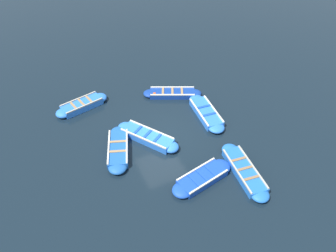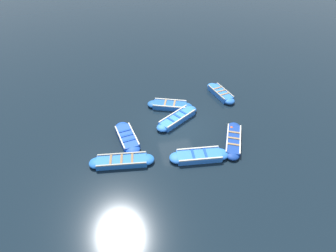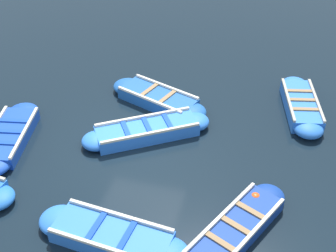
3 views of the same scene
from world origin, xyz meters
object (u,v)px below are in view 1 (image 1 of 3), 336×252
boat_outer_right (206,113)px  boat_far_corner (118,149)px  boat_drifting (147,137)px  boat_stern_in (202,178)px  boat_outer_left (82,105)px  boat_inner_gap (244,171)px  buoy_orange_near (155,95)px  boat_tucked (172,93)px

boat_outer_right → boat_far_corner: (5.66, 0.56, 0.00)m
boat_drifting → boat_stern_in: boat_drifting is taller
boat_outer_left → boat_inner_gap: bearing=124.5°
boat_outer_right → boat_inner_gap: (0.58, 4.64, -0.00)m
boat_drifting → boat_inner_gap: size_ratio=0.92×
boat_outer_left → buoy_orange_near: bearing=168.3°
boat_outer_left → boat_drifting: bearing=120.4°
boat_stern_in → boat_inner_gap: size_ratio=0.88×
boat_outer_left → boat_far_corner: (-0.77, 4.44, -0.02)m
boat_inner_gap → boat_outer_right: bearing=-97.1°
boat_outer_right → buoy_orange_near: boat_outer_right is taller
boat_outer_right → boat_far_corner: bearing=5.7°
boat_drifting → boat_stern_in: 3.95m
boat_stern_in → boat_far_corner: (3.01, -3.57, 0.01)m
boat_drifting → buoy_orange_near: boat_drifting is taller
boat_outer_left → buoy_orange_near: boat_outer_left is taller
boat_tucked → buoy_orange_near: size_ratio=10.78×
boat_outer_right → boat_tucked: size_ratio=1.01×
boat_drifting → boat_outer_right: size_ratio=0.98×
boat_stern_in → boat_tucked: 6.99m
boat_drifting → boat_inner_gap: bearing=128.2°
boat_far_corner → boat_inner_gap: (-5.08, 4.08, -0.01)m
boat_tucked → boat_stern_in: bearing=75.7°
boat_drifting → boat_tucked: 4.27m
buoy_orange_near → boat_inner_gap: bearing=100.7°
boat_outer_left → boat_outer_right: (-6.43, 3.88, -0.02)m
boat_outer_left → boat_outer_right: 7.51m
boat_far_corner → buoy_orange_near: bearing=-135.9°
buoy_orange_near → boat_outer_left: bearing=-11.7°
boat_outer_right → boat_inner_gap: 4.68m
boat_drifting → boat_outer_right: bearing=-174.3°
boat_outer_right → boat_stern_in: boat_outer_right is taller
boat_stern_in → buoy_orange_near: size_ratio=10.23×
boat_outer_left → boat_outer_right: size_ratio=0.92×
boat_outer_right → boat_stern_in: (2.65, 4.13, -0.01)m
boat_drifting → boat_outer_right: boat_drifting is taller
boat_stern_in → boat_outer_left: bearing=-64.7°
boat_outer_right → boat_far_corner: boat_far_corner is taller
boat_tucked → boat_inner_gap: 7.29m
boat_drifting → boat_stern_in: size_ratio=1.05×
boat_far_corner → buoy_orange_near: size_ratio=10.46×
boat_far_corner → boat_drifting: bearing=-174.4°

